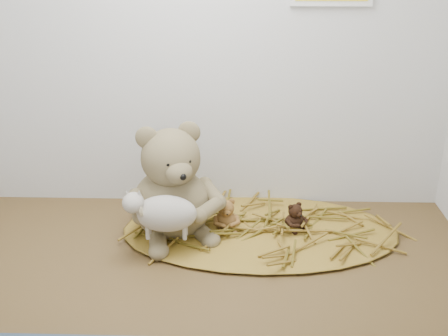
# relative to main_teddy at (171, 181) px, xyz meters

# --- Properties ---
(alcove_shell) EXTENTS (1.20, 0.60, 0.90)m
(alcove_shell) POSITION_rel_main_teddy_xyz_m (0.05, -0.03, 0.32)
(alcove_shell) COLOR #493519
(alcove_shell) RESTS_ON ground
(straw_bed) EXTENTS (0.63, 0.36, 0.01)m
(straw_bed) POSITION_rel_main_teddy_xyz_m (0.20, 0.01, -0.12)
(straw_bed) COLOR olive
(straw_bed) RESTS_ON shelf_floor
(main_teddy) EXTENTS (0.28, 0.29, 0.26)m
(main_teddy) POSITION_rel_main_teddy_xyz_m (0.00, 0.00, 0.00)
(main_teddy) COLOR olive
(main_teddy) RESTS_ON shelf_floor
(toy_lamb) EXTENTS (0.17, 0.10, 0.11)m
(toy_lamb) POSITION_rel_main_teddy_xyz_m (0.00, -0.09, -0.03)
(toy_lamb) COLOR beige
(toy_lamb) RESTS_ON main_teddy
(mini_teddy_tan) EXTENTS (0.07, 0.07, 0.08)m
(mini_teddy_tan) POSITION_rel_main_teddy_xyz_m (0.12, 0.01, -0.08)
(mini_teddy_tan) COLOR olive
(mini_teddy_tan) RESTS_ON straw_bed
(mini_teddy_brown) EXTENTS (0.07, 0.08, 0.07)m
(mini_teddy_brown) POSITION_rel_main_teddy_xyz_m (0.28, 0.01, -0.09)
(mini_teddy_brown) COLOR black
(mini_teddy_brown) RESTS_ON straw_bed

